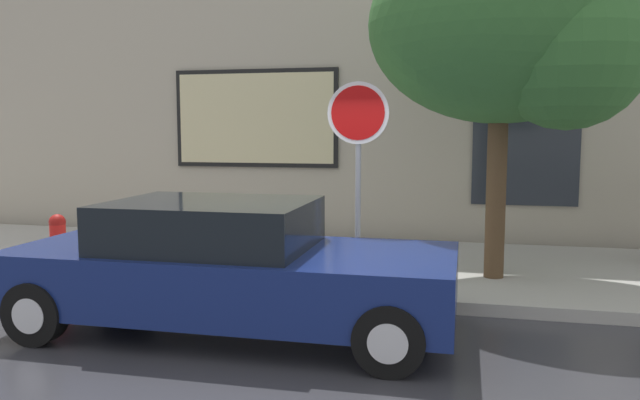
% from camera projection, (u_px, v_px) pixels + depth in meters
% --- Properties ---
extents(ground_plane, '(60.00, 60.00, 0.00)m').
position_uv_depth(ground_plane, '(324.00, 334.00, 6.57)').
color(ground_plane, '#333338').
extents(sidewalk, '(20.00, 4.00, 0.15)m').
position_uv_depth(sidewalk, '(368.00, 266.00, 9.47)').
color(sidewalk, '#A3A099').
rests_on(sidewalk, ground).
extents(building_facade, '(20.00, 0.67, 7.00)m').
position_uv_depth(building_facade, '(390.00, 55.00, 11.51)').
color(building_facade, '#B2A893').
rests_on(building_facade, ground).
extents(parked_car, '(4.60, 1.95, 1.38)m').
position_uv_depth(parked_car, '(228.00, 267.00, 6.62)').
color(parked_car, navy).
rests_on(parked_car, ground).
extents(fire_hydrant, '(0.30, 0.44, 0.78)m').
position_uv_depth(fire_hydrant, '(58.00, 242.00, 8.94)').
color(fire_hydrant, red).
rests_on(fire_hydrant, sidewalk).
extents(street_tree, '(3.43, 2.92, 4.62)m').
position_uv_depth(street_tree, '(514.00, 29.00, 7.98)').
color(street_tree, '#4C3823').
rests_on(street_tree, sidewalk).
extents(stop_sign, '(0.76, 0.10, 2.55)m').
position_uv_depth(stop_sign, '(358.00, 143.00, 7.71)').
color(stop_sign, gray).
rests_on(stop_sign, sidewalk).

